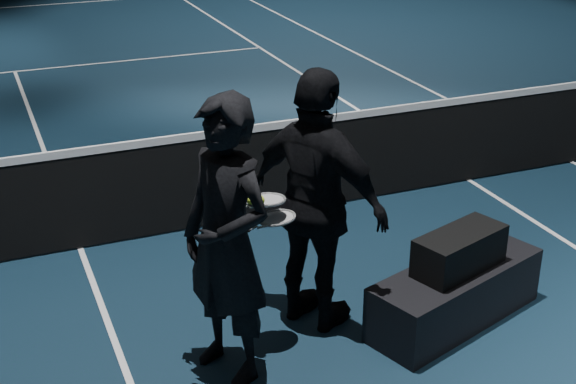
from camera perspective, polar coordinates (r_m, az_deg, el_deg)
name	(u,v)px	position (r m, az deg, el deg)	size (l,w,h in m)	color
floor	(80,249)	(7.42, -14.55, -3.92)	(36.00, 36.00, 0.00)	#0D2630
court_lines	(80,248)	(7.42, -14.55, -3.89)	(10.98, 23.78, 0.01)	white
net_mesh	(75,203)	(7.22, -14.91, -0.76)	(12.80, 0.02, 0.86)	black
net_tape	(69,153)	(7.05, -15.31, 2.68)	(12.80, 0.03, 0.07)	white
player_bench	(455,294)	(6.20, 11.81, -7.13)	(1.48, 0.49, 0.44)	black
racket_bag	(460,251)	(6.02, 12.10, -4.10)	(0.74, 0.32, 0.30)	black
bag_signature	(472,260)	(5.91, 12.96, -4.77)	(0.35, 0.00, 0.10)	white
player_a	(227,242)	(5.18, -4.37, -3.57)	(0.72, 0.47, 1.97)	black
player_b	(317,203)	(5.70, 2.08, -0.80)	(1.15, 0.48, 1.97)	black
racket_lower	(277,218)	(5.44, -0.80, -1.85)	(0.68, 0.22, 0.03)	black
racket_upper	(267,200)	(5.37, -1.48, -0.55)	(0.68, 0.22, 0.03)	black
tennis_balls	(255,197)	(5.23, -2.38, -0.38)	(0.12, 0.10, 0.12)	#BFE931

